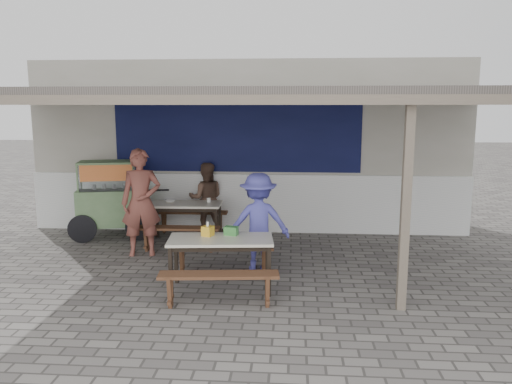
{
  "coord_description": "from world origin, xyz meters",
  "views": [
    {
      "loc": [
        0.95,
        -7.09,
        2.58
      ],
      "look_at": [
        0.35,
        0.9,
        1.19
      ],
      "focal_mm": 35.0,
      "sensor_mm": 36.0,
      "label": 1
    }
  ],
  "objects_px": {
    "vendor_cart": "(111,196)",
    "condiment_jar": "(209,200)",
    "patron_right_table": "(258,222)",
    "tissue_box": "(208,231)",
    "table_left": "(185,207)",
    "bench_left_street": "(179,233)",
    "patron_wall_side": "(206,198)",
    "bench_left_wall": "(192,217)",
    "bench_right_street": "(219,281)",
    "bench_right_wall": "(223,253)",
    "table_right": "(221,244)",
    "patron_street_side": "(141,202)",
    "condiment_bowl": "(170,201)",
    "donation_box": "(231,231)"
  },
  "relations": [
    {
      "from": "vendor_cart",
      "to": "tissue_box",
      "type": "xyz_separation_m",
      "value": [
        2.37,
        -2.58,
        -0.0
      ]
    },
    {
      "from": "tissue_box",
      "to": "patron_street_side",
      "type": "bearing_deg",
      "value": 134.18
    },
    {
      "from": "table_left",
      "to": "tissue_box",
      "type": "distance_m",
      "value": 2.51
    },
    {
      "from": "patron_right_table",
      "to": "tissue_box",
      "type": "height_order",
      "value": "patron_right_table"
    },
    {
      "from": "bench_right_wall",
      "to": "condiment_jar",
      "type": "xyz_separation_m",
      "value": [
        -0.55,
        2.0,
        0.45
      ]
    },
    {
      "from": "bench_right_wall",
      "to": "tissue_box",
      "type": "distance_m",
      "value": 0.71
    },
    {
      "from": "bench_left_wall",
      "to": "bench_right_wall",
      "type": "bearing_deg",
      "value": -70.2
    },
    {
      "from": "patron_wall_side",
      "to": "condiment_jar",
      "type": "xyz_separation_m",
      "value": [
        0.14,
        -0.52,
        0.06
      ]
    },
    {
      "from": "condiment_bowl",
      "to": "bench_left_street",
      "type": "bearing_deg",
      "value": -66.86
    },
    {
      "from": "bench_left_wall",
      "to": "condiment_bowl",
      "type": "bearing_deg",
      "value": -119.27
    },
    {
      "from": "bench_right_wall",
      "to": "patron_wall_side",
      "type": "distance_m",
      "value": 2.64
    },
    {
      "from": "bench_left_street",
      "to": "bench_left_wall",
      "type": "bearing_deg",
      "value": 90.0
    },
    {
      "from": "tissue_box",
      "to": "patron_right_table",
      "type": "bearing_deg",
      "value": 49.96
    },
    {
      "from": "patron_wall_side",
      "to": "condiment_bowl",
      "type": "xyz_separation_m",
      "value": [
        -0.61,
        -0.54,
        0.05
      ]
    },
    {
      "from": "bench_right_wall",
      "to": "vendor_cart",
      "type": "xyz_separation_m",
      "value": [
        -2.51,
        2.08,
        0.48
      ]
    },
    {
      "from": "bench_left_street",
      "to": "condiment_jar",
      "type": "relative_size",
      "value": 17.65
    },
    {
      "from": "vendor_cart",
      "to": "condiment_jar",
      "type": "relative_size",
      "value": 21.6
    },
    {
      "from": "bench_left_street",
      "to": "condiment_bowl",
      "type": "relative_size",
      "value": 6.98
    },
    {
      "from": "condiment_bowl",
      "to": "table_left",
      "type": "bearing_deg",
      "value": -19.04
    },
    {
      "from": "bench_left_wall",
      "to": "condiment_bowl",
      "type": "height_order",
      "value": "condiment_bowl"
    },
    {
      "from": "bench_right_wall",
      "to": "patron_street_side",
      "type": "bearing_deg",
      "value": 142.79
    },
    {
      "from": "bench_right_street",
      "to": "vendor_cart",
      "type": "relative_size",
      "value": 0.88
    },
    {
      "from": "bench_left_street",
      "to": "patron_right_table",
      "type": "relative_size",
      "value": 0.95
    },
    {
      "from": "bench_left_street",
      "to": "patron_wall_side",
      "type": "height_order",
      "value": "patron_wall_side"
    },
    {
      "from": "patron_right_table",
      "to": "condiment_bowl",
      "type": "height_order",
      "value": "patron_right_table"
    },
    {
      "from": "bench_right_street",
      "to": "patron_right_table",
      "type": "relative_size",
      "value": 1.01
    },
    {
      "from": "bench_right_wall",
      "to": "condiment_jar",
      "type": "distance_m",
      "value": 2.12
    },
    {
      "from": "bench_left_wall",
      "to": "patron_right_table",
      "type": "distance_m",
      "value": 2.76
    },
    {
      "from": "patron_wall_side",
      "to": "tissue_box",
      "type": "distance_m",
      "value": 3.06
    },
    {
      "from": "patron_wall_side",
      "to": "condiment_bowl",
      "type": "bearing_deg",
      "value": 33.12
    },
    {
      "from": "bench_right_street",
      "to": "patron_street_side",
      "type": "bearing_deg",
      "value": 121.73
    },
    {
      "from": "bench_left_street",
      "to": "bench_left_wall",
      "type": "xyz_separation_m",
      "value": [
        -0.04,
        1.36,
        0.0
      ]
    },
    {
      "from": "bench_right_street",
      "to": "donation_box",
      "type": "distance_m",
      "value": 0.94
    },
    {
      "from": "tissue_box",
      "to": "condiment_jar",
      "type": "distance_m",
      "value": 2.53
    },
    {
      "from": "vendor_cart",
      "to": "tissue_box",
      "type": "relative_size",
      "value": 12.8
    },
    {
      "from": "table_left",
      "to": "bench_left_street",
      "type": "xyz_separation_m",
      "value": [
        0.02,
        -0.68,
        -0.33
      ]
    },
    {
      "from": "table_right",
      "to": "condiment_jar",
      "type": "distance_m",
      "value": 2.69
    },
    {
      "from": "condiment_jar",
      "to": "condiment_bowl",
      "type": "relative_size",
      "value": 0.4
    },
    {
      "from": "bench_left_wall",
      "to": "patron_right_table",
      "type": "xyz_separation_m",
      "value": [
        1.53,
        -2.25,
        0.44
      ]
    },
    {
      "from": "bench_right_wall",
      "to": "patron_street_side",
      "type": "height_order",
      "value": "patron_street_side"
    },
    {
      "from": "table_left",
      "to": "bench_right_street",
      "type": "height_order",
      "value": "table_left"
    },
    {
      "from": "donation_box",
      "to": "patron_wall_side",
      "type": "bearing_deg",
      "value": 106.6
    },
    {
      "from": "vendor_cart",
      "to": "patron_street_side",
      "type": "distance_m",
      "value": 1.48
    },
    {
      "from": "table_left",
      "to": "table_right",
      "type": "bearing_deg",
      "value": -68.9
    },
    {
      "from": "bench_left_wall",
      "to": "table_right",
      "type": "relative_size",
      "value": 0.97
    },
    {
      "from": "bench_left_wall",
      "to": "vendor_cart",
      "type": "relative_size",
      "value": 0.82
    },
    {
      "from": "bench_left_street",
      "to": "patron_street_side",
      "type": "bearing_deg",
      "value": -159.9
    },
    {
      "from": "bench_left_wall",
      "to": "vendor_cart",
      "type": "distance_m",
      "value": 1.65
    },
    {
      "from": "table_right",
      "to": "vendor_cart",
      "type": "relative_size",
      "value": 0.84
    },
    {
      "from": "bench_left_street",
      "to": "patron_street_side",
      "type": "xyz_separation_m",
      "value": [
        -0.59,
        -0.23,
        0.6
      ]
    }
  ]
}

